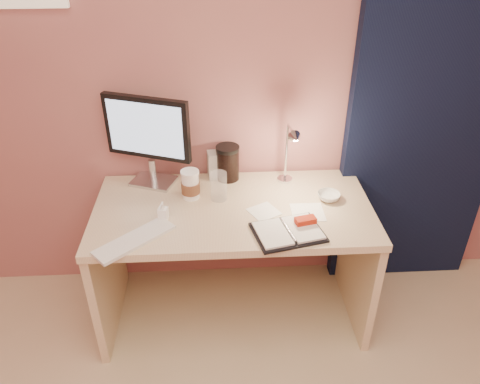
{
  "coord_description": "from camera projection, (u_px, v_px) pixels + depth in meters",
  "views": [
    {
      "loc": [
        -0.08,
        -0.57,
        2.04
      ],
      "look_at": [
        0.03,
        1.33,
        0.85
      ],
      "focal_mm": 35.0,
      "sensor_mm": 36.0,
      "label": 1
    }
  ],
  "objects": [
    {
      "name": "coffee_cup",
      "position": [
        190.0,
        185.0,
        2.39
      ],
      "size": [
        0.1,
        0.1,
        0.15
      ],
      "color": "white",
      "rests_on": "desk"
    },
    {
      "name": "monitor",
      "position": [
        149.0,
        133.0,
        2.4
      ],
      "size": [
        0.44,
        0.23,
        0.49
      ],
      "rotation": [
        0.0,
        0.0,
        -0.36
      ],
      "color": "silver",
      "rests_on": "desk"
    },
    {
      "name": "paper_b",
      "position": [
        308.0,
        212.0,
        2.31
      ],
      "size": [
        0.16,
        0.16,
        0.0
      ],
      "primitive_type": "cube",
      "rotation": [
        0.0,
        0.0,
        -0.01
      ],
      "color": "white",
      "rests_on": "desk"
    },
    {
      "name": "desk",
      "position": [
        233.0,
        234.0,
        2.53
      ],
      "size": [
        1.4,
        0.7,
        0.73
      ],
      "color": "beige",
      "rests_on": "ground"
    },
    {
      "name": "desk_lamp",
      "position": [
        287.0,
        152.0,
        2.38
      ],
      "size": [
        0.09,
        0.22,
        0.35
      ],
      "rotation": [
        0.0,
        0.0,
        0.11
      ],
      "color": "silver",
      "rests_on": "desk"
    },
    {
      "name": "clear_cup",
      "position": [
        219.0,
        186.0,
        2.38
      ],
      "size": [
        0.09,
        0.09,
        0.15
      ],
      "primitive_type": "cylinder",
      "color": "white",
      "rests_on": "desk"
    },
    {
      "name": "planner",
      "position": [
        290.0,
        231.0,
        2.16
      ],
      "size": [
        0.36,
        0.3,
        0.05
      ],
      "rotation": [
        0.0,
        0.0,
        0.23
      ],
      "color": "black",
      "rests_on": "desk"
    },
    {
      "name": "paper_c",
      "position": [
        264.0,
        212.0,
        2.31
      ],
      "size": [
        0.18,
        0.18,
        0.0
      ],
      "primitive_type": "cube",
      "rotation": [
        0.0,
        0.0,
        0.5
      ],
      "color": "white",
      "rests_on": "desk"
    },
    {
      "name": "bowl",
      "position": [
        329.0,
        196.0,
        2.4
      ],
      "size": [
        0.13,
        0.13,
        0.04
      ],
      "primitive_type": "imported",
      "rotation": [
        0.0,
        0.0,
        0.15
      ],
      "color": "silver",
      "rests_on": "desk"
    },
    {
      "name": "dark_jar",
      "position": [
        228.0,
        164.0,
        2.55
      ],
      "size": [
        0.12,
        0.12,
        0.17
      ],
      "primitive_type": "cylinder",
      "color": "black",
      "rests_on": "desk"
    },
    {
      "name": "lotion_bottle",
      "position": [
        163.0,
        211.0,
        2.23
      ],
      "size": [
        0.05,
        0.05,
        0.1
      ],
      "primitive_type": "imported",
      "rotation": [
        0.0,
        0.0,
        -0.21
      ],
      "color": "white",
      "rests_on": "desk"
    },
    {
      "name": "room",
      "position": [
        412.0,
        104.0,
        2.44
      ],
      "size": [
        3.5,
        3.5,
        3.5
      ],
      "color": "#C6B28E",
      "rests_on": "ground"
    },
    {
      "name": "product_box",
      "position": [
        217.0,
        165.0,
        2.57
      ],
      "size": [
        0.11,
        0.09,
        0.15
      ],
      "primitive_type": "cube",
      "rotation": [
        0.0,
        0.0,
        0.14
      ],
      "color": "silver",
      "rests_on": "desk"
    },
    {
      "name": "keyboard",
      "position": [
        135.0,
        240.0,
        2.11
      ],
      "size": [
        0.36,
        0.34,
        0.02
      ],
      "primitive_type": "cube",
      "rotation": [
        0.0,
        0.0,
        0.73
      ],
      "color": "white",
      "rests_on": "desk"
    }
  ]
}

